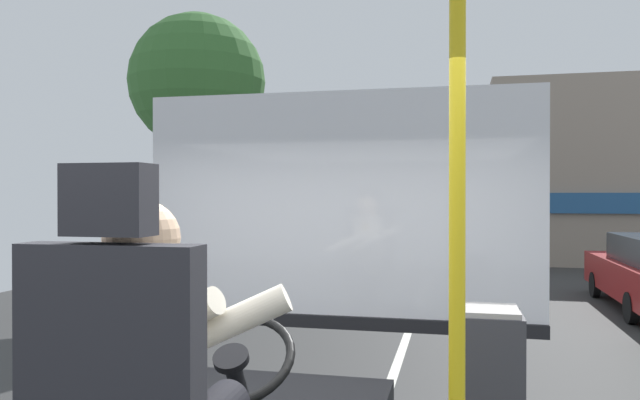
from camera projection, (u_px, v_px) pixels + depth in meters
name	position (u px, v px, depth m)	size (l,w,h in m)	color
ground	(414.00, 316.00, 10.79)	(18.00, 44.00, 0.06)	#313131
bus_driver	(154.00, 371.00, 1.73)	(0.72, 0.58, 0.77)	black
handrail_pole	(457.00, 297.00, 1.62)	(0.04, 0.04, 2.05)	yellow
windshield_panel	(337.00, 236.00, 3.77)	(2.50, 0.08, 1.48)	silver
street_tree	(198.00, 85.00, 11.52)	(2.57, 2.57, 5.57)	#4C3828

